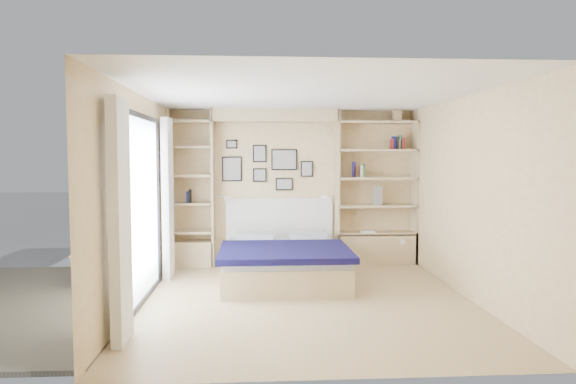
{
  "coord_description": "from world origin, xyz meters",
  "views": [
    {
      "loc": [
        -0.61,
        -6.14,
        1.76
      ],
      "look_at": [
        -0.17,
        0.9,
        1.26
      ],
      "focal_mm": 32.0,
      "sensor_mm": 36.0,
      "label": 1
    }
  ],
  "objects": [
    {
      "name": "photo_gallery",
      "position": [
        -0.45,
        2.22,
        1.6
      ],
      "size": [
        1.48,
        0.02,
        0.82
      ],
      "color": "black",
      "rests_on": "ground"
    },
    {
      "name": "reading_lamps",
      "position": [
        -0.3,
        2.0,
        1.1
      ],
      "size": [
        1.92,
        0.12,
        0.15
      ],
      "color": "silver",
      "rests_on": "ground"
    },
    {
      "name": "deck",
      "position": [
        -3.6,
        0.0,
        0.0
      ],
      "size": [
        3.2,
        4.0,
        0.05
      ],
      "primitive_type": "cube",
      "color": "#665D4B",
      "rests_on": "ground"
    },
    {
      "name": "shelf_decor",
      "position": [
        1.23,
        2.07,
        1.72
      ],
      "size": [
        3.49,
        0.23,
        2.03
      ],
      "color": "maroon",
      "rests_on": "ground"
    },
    {
      "name": "ground",
      "position": [
        0.0,
        0.0,
        0.0
      ],
      "size": [
        4.5,
        4.5,
        0.0
      ],
      "primitive_type": "plane",
      "color": "tan",
      "rests_on": "ground"
    },
    {
      "name": "bed",
      "position": [
        -0.23,
        1.02,
        0.28
      ],
      "size": [
        1.75,
        2.3,
        1.07
      ],
      "color": "tan",
      "rests_on": "ground"
    },
    {
      "name": "room_shell",
      "position": [
        -0.39,
        1.52,
        1.08
      ],
      "size": [
        4.5,
        4.5,
        4.5
      ],
      "color": "beige",
      "rests_on": "ground"
    },
    {
      "name": "deck_chair",
      "position": [
        -2.68,
        1.1,
        0.43
      ],
      "size": [
        0.78,
        1.01,
        0.9
      ],
      "rotation": [
        0.0,
        0.0,
        -0.32
      ],
      "color": "tan",
      "rests_on": "ground"
    }
  ]
}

